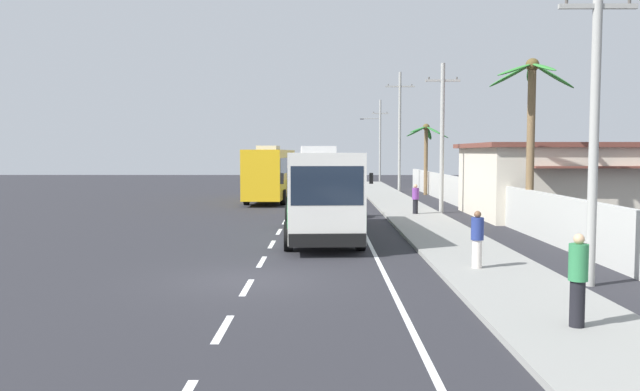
# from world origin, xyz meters

# --- Properties ---
(ground_plane) EXTENTS (160.00, 160.00, 0.00)m
(ground_plane) POSITION_xyz_m (0.00, 0.00, 0.00)
(ground_plane) COLOR #28282D
(sidewalk_kerb) EXTENTS (3.20, 90.00, 0.14)m
(sidewalk_kerb) POSITION_xyz_m (6.80, 10.00, 0.07)
(sidewalk_kerb) COLOR gray
(sidewalk_kerb) RESTS_ON ground
(lane_markings) EXTENTS (3.84, 71.00, 0.01)m
(lane_markings) POSITION_xyz_m (2.28, 14.70, 0.00)
(lane_markings) COLOR white
(lane_markings) RESTS_ON ground
(boundary_wall) EXTENTS (0.24, 60.00, 1.88)m
(boundary_wall) POSITION_xyz_m (10.60, 14.00, 0.94)
(boundary_wall) COLOR #B2B2AD
(boundary_wall) RESTS_ON ground
(coach_bus_foreground) EXTENTS (3.45, 10.69, 3.72)m
(coach_bus_foreground) POSITION_xyz_m (1.77, 8.78, 1.93)
(coach_bus_foreground) COLOR silver
(coach_bus_foreground) RESTS_ON ground
(coach_bus_far_lane) EXTENTS (3.16, 11.58, 3.91)m
(coach_bus_far_lane) POSITION_xyz_m (-1.83, 27.81, 2.03)
(coach_bus_far_lane) COLOR gold
(coach_bus_far_lane) RESTS_ON ground
(motorcycle_beside_bus) EXTENTS (0.56, 1.96, 1.55)m
(motorcycle_beside_bus) POSITION_xyz_m (3.86, 16.87, 0.64)
(motorcycle_beside_bus) COLOR black
(motorcycle_beside_bus) RESTS_ON ground
(pedestrian_near_kerb) EXTENTS (0.36, 0.36, 1.79)m
(pedestrian_near_kerb) POSITION_xyz_m (6.79, -5.08, 1.07)
(pedestrian_near_kerb) COLOR black
(pedestrian_near_kerb) RESTS_ON sidewalk_kerb
(pedestrian_midwalk) EXTENTS (0.36, 0.36, 1.65)m
(pedestrian_midwalk) POSITION_xyz_m (6.37, 1.06, 1.00)
(pedestrian_midwalk) COLOR beige
(pedestrian_midwalk) RESTS_ON sidewalk_kerb
(pedestrian_far_walk) EXTENTS (0.36, 0.36, 1.60)m
(pedestrian_far_walk) POSITION_xyz_m (6.90, 17.16, 0.97)
(pedestrian_far_walk) COLOR black
(pedestrian_far_walk) RESTS_ON sidewalk_kerb
(utility_pole_nearest) EXTENTS (1.98, 0.24, 8.26)m
(utility_pole_nearest) POSITION_xyz_m (8.87, -0.71, 4.31)
(utility_pole_nearest) COLOR #9E9E99
(utility_pole_nearest) RESTS_ON ground
(utility_pole_mid) EXTENTS (1.97, 0.24, 8.47)m
(utility_pole_mid) POSITION_xyz_m (8.65, 19.06, 4.43)
(utility_pole_mid) COLOR #9E9E99
(utility_pole_mid) RESTS_ON ground
(utility_pole_far) EXTENTS (2.58, 0.24, 10.46)m
(utility_pole_far) POSITION_xyz_m (8.57, 38.84, 5.48)
(utility_pole_far) COLOR #9E9E99
(utility_pole_far) RESTS_ON ground
(utility_pole_distant) EXTENTS (3.38, 0.24, 9.69)m
(utility_pole_distant) POSITION_xyz_m (8.50, 58.61, 5.14)
(utility_pole_distant) COLOR #9E9E99
(utility_pole_distant) RESTS_ON ground
(palm_nearest) EXTENTS (3.46, 3.59, 5.78)m
(palm_nearest) POSITION_xyz_m (10.23, 34.50, 4.11)
(palm_nearest) COLOR brown
(palm_nearest) RESTS_ON ground
(palm_second) EXTENTS (3.65, 3.99, 7.40)m
(palm_second) POSITION_xyz_m (10.68, 9.92, 5.02)
(palm_second) COLOR brown
(palm_second) RESTS_ON ground
(roadside_building) EXTENTS (11.14, 9.36, 3.94)m
(roadside_building) POSITION_xyz_m (15.29, 16.83, 1.98)
(roadside_building) COLOR beige
(roadside_building) RESTS_ON ground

